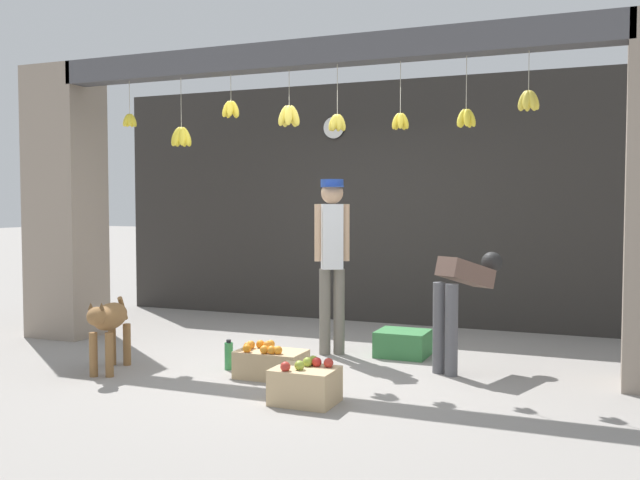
{
  "coord_description": "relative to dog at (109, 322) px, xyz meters",
  "views": [
    {
      "loc": [
        2.6,
        -5.95,
        1.49
      ],
      "look_at": [
        0.0,
        0.36,
        1.13
      ],
      "focal_mm": 40.0,
      "sensor_mm": 36.0,
      "label": 1
    }
  ],
  "objects": [
    {
      "name": "shopkeeper",
      "position": [
        1.55,
        1.41,
        0.58
      ],
      "size": [
        0.32,
        0.31,
        1.71
      ],
      "rotation": [
        0.0,
        0.0,
        3.64
      ],
      "color": "#6B665B",
      "rests_on": "ground_plane"
    },
    {
      "name": "shop_pillar_left",
      "position": [
        -1.56,
        1.22,
        1.04
      ],
      "size": [
        0.7,
        0.6,
        2.97
      ],
      "primitive_type": "cube",
      "color": "gray",
      "rests_on": "ground_plane"
    },
    {
      "name": "worker_stooping",
      "position": [
        2.86,
        1.22,
        0.24
      ],
      "size": [
        0.51,
        0.75,
        1.04
      ],
      "rotation": [
        0.0,
        0.0,
        -0.49
      ],
      "color": "#56565B",
      "rests_on": "ground_plane"
    },
    {
      "name": "dog",
      "position": [
        0.0,
        0.0,
        0.0
      ],
      "size": [
        0.41,
        0.83,
        0.65
      ],
      "rotation": [
        0.0,
        0.0,
        -1.25
      ],
      "color": "olive",
      "rests_on": "ground_plane"
    },
    {
      "name": "storefront_awning",
      "position": [
        1.47,
        1.04,
        2.35
      ],
      "size": [
        5.47,
        0.29,
        0.94
      ],
      "color": "#4C4C51"
    },
    {
      "name": "shop_back_wall",
      "position": [
        1.48,
        3.4,
        1.04
      ],
      "size": [
        7.37,
        0.12,
        2.97
      ],
      "primitive_type": "cube",
      "color": "#2D2B28",
      "rests_on": "ground_plane"
    },
    {
      "name": "ground_plane",
      "position": [
        1.48,
        0.92,
        -0.44
      ],
      "size": [
        60.0,
        60.0,
        0.0
      ],
      "primitive_type": "plane",
      "color": "gray"
    },
    {
      "name": "water_bottle",
      "position": [
        0.93,
        0.47,
        -0.32
      ],
      "size": [
        0.08,
        0.08,
        0.27
      ],
      "color": "#38934C",
      "rests_on": "ground_plane"
    },
    {
      "name": "wall_clock",
      "position": [
        0.83,
        3.32,
        1.98
      ],
      "size": [
        0.28,
        0.03,
        0.28
      ],
      "color": "black"
    },
    {
      "name": "fruit_crate_apples",
      "position": [
        1.99,
        -0.25,
        -0.3
      ],
      "size": [
        0.46,
        0.37,
        0.33
      ],
      "color": "tan",
      "rests_on": "ground_plane"
    },
    {
      "name": "produce_box_green",
      "position": [
        2.22,
        1.6,
        -0.32
      ],
      "size": [
        0.49,
        0.42,
        0.25
      ],
      "primitive_type": "cube",
      "color": "#387A42",
      "rests_on": "ground_plane"
    },
    {
      "name": "fruit_crate_oranges",
      "position": [
        1.41,
        0.34,
        -0.32
      ],
      "size": [
        0.57,
        0.35,
        0.3
      ],
      "color": "tan",
      "rests_on": "ground_plane"
    }
  ]
}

